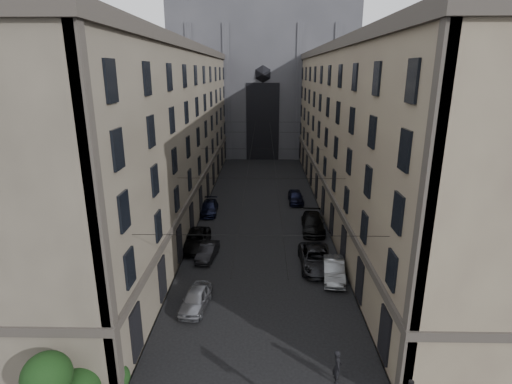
# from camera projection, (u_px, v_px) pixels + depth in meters

# --- Properties ---
(sidewalk_left) EXTENTS (7.00, 80.00, 0.15)m
(sidewalk_left) POSITION_uv_depth(u_px,v_px,m) (176.00, 207.00, 48.83)
(sidewalk_left) COLOR #383533
(sidewalk_left) RESTS_ON ground
(sidewalk_right) EXTENTS (7.00, 80.00, 0.15)m
(sidewalk_right) POSITION_uv_depth(u_px,v_px,m) (348.00, 208.00, 48.46)
(sidewalk_right) COLOR #383533
(sidewalk_right) RESTS_ON ground
(building_left) EXTENTS (13.60, 60.60, 18.85)m
(building_left) POSITION_uv_depth(u_px,v_px,m) (146.00, 131.00, 46.19)
(building_left) COLOR #4D463B
(building_left) RESTS_ON ground
(building_right) EXTENTS (13.60, 60.60, 18.85)m
(building_right) POSITION_uv_depth(u_px,v_px,m) (379.00, 132.00, 45.71)
(building_right) COLOR brown
(building_right) RESTS_ON ground
(gothic_tower) EXTENTS (35.00, 23.00, 58.00)m
(gothic_tower) POSITION_uv_depth(u_px,v_px,m) (263.00, 62.00, 80.75)
(gothic_tower) COLOR #2D2D33
(gothic_tower) RESTS_ON ground
(tram_wires) EXTENTS (14.00, 60.00, 0.43)m
(tram_wires) POSITION_uv_depth(u_px,v_px,m) (262.00, 150.00, 46.21)
(tram_wires) COLOR black
(tram_wires) RESTS_ON ground
(car_left_near) EXTENTS (2.18, 4.34, 1.42)m
(car_left_near) POSITION_uv_depth(u_px,v_px,m) (196.00, 299.00, 28.03)
(car_left_near) COLOR slate
(car_left_near) RESTS_ON ground
(car_left_midnear) EXTENTS (1.85, 4.03, 1.28)m
(car_left_midnear) POSITION_uv_depth(u_px,v_px,m) (208.00, 251.00, 35.51)
(car_left_midnear) COLOR black
(car_left_midnear) RESTS_ON ground
(car_left_midfar) EXTENTS (2.79, 5.63, 1.53)m
(car_left_midfar) POSITION_uv_depth(u_px,v_px,m) (196.00, 240.00, 37.66)
(car_left_midfar) COLOR black
(car_left_midfar) RESTS_ON ground
(car_left_far) EXTENTS (2.12, 4.90, 1.41)m
(car_left_far) POSITION_uv_depth(u_px,v_px,m) (209.00, 208.00, 46.67)
(car_left_far) COLOR black
(car_left_far) RESTS_ON ground
(car_right_near) EXTENTS (2.12, 4.80, 1.53)m
(car_right_near) POSITION_uv_depth(u_px,v_px,m) (334.00, 270.00, 31.96)
(car_right_near) COLOR slate
(car_right_near) RESTS_ON ground
(car_right_midnear) EXTENTS (2.68, 5.80, 1.61)m
(car_right_midnear) POSITION_uv_depth(u_px,v_px,m) (316.00, 259.00, 33.79)
(car_right_midnear) COLOR black
(car_right_midnear) RESTS_ON ground
(car_right_midfar) EXTENTS (2.60, 5.78, 1.64)m
(car_right_midfar) POSITION_uv_depth(u_px,v_px,m) (313.00, 223.00, 41.58)
(car_right_midfar) COLOR black
(car_right_midfar) RESTS_ON ground
(car_right_far) EXTENTS (1.86, 4.54, 1.54)m
(car_right_far) POSITION_uv_depth(u_px,v_px,m) (296.00, 197.00, 50.48)
(car_right_far) COLOR black
(car_right_far) RESTS_ON ground
(pedestrian) EXTENTS (0.50, 0.73, 1.92)m
(pedestrian) POSITION_uv_depth(u_px,v_px,m) (337.00, 366.00, 21.26)
(pedestrian) COLOR black
(pedestrian) RESTS_ON ground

